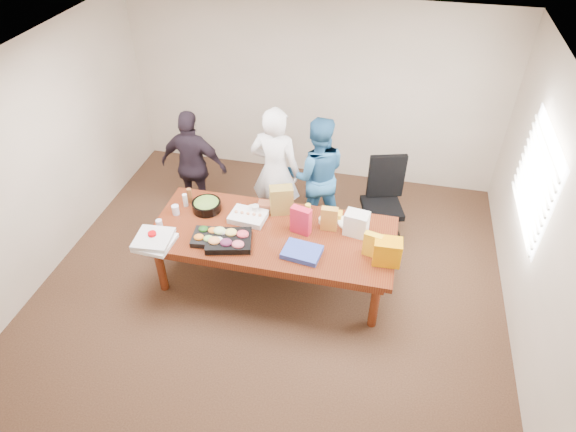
% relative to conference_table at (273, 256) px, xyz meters
% --- Properties ---
extents(floor, '(5.50, 5.00, 0.02)m').
position_rel_conference_table_xyz_m(floor, '(0.00, 0.00, -0.39)').
color(floor, '#47301E').
rests_on(floor, ground).
extents(ceiling, '(5.50, 5.00, 0.02)m').
position_rel_conference_table_xyz_m(ceiling, '(0.00, 0.00, 2.33)').
color(ceiling, white).
rests_on(ceiling, wall_back).
extents(wall_back, '(5.50, 0.04, 2.70)m').
position_rel_conference_table_xyz_m(wall_back, '(0.00, 2.50, 0.98)').
color(wall_back, beige).
rests_on(wall_back, floor).
extents(wall_front, '(5.50, 0.04, 2.70)m').
position_rel_conference_table_xyz_m(wall_front, '(0.00, -2.50, 0.98)').
color(wall_front, beige).
rests_on(wall_front, floor).
extents(wall_left, '(0.04, 5.00, 2.70)m').
position_rel_conference_table_xyz_m(wall_left, '(-2.75, 0.00, 0.98)').
color(wall_left, beige).
rests_on(wall_left, floor).
extents(wall_right, '(0.04, 5.00, 2.70)m').
position_rel_conference_table_xyz_m(wall_right, '(2.75, 0.00, 0.98)').
color(wall_right, beige).
rests_on(wall_right, floor).
extents(window_panel, '(0.03, 1.40, 1.10)m').
position_rel_conference_table_xyz_m(window_panel, '(2.72, 0.60, 1.12)').
color(window_panel, white).
rests_on(window_panel, wall_right).
extents(window_blinds, '(0.04, 1.36, 1.00)m').
position_rel_conference_table_xyz_m(window_blinds, '(2.68, 0.60, 1.12)').
color(window_blinds, beige).
rests_on(window_blinds, wall_right).
extents(conference_table, '(2.80, 1.20, 0.75)m').
position_rel_conference_table_xyz_m(conference_table, '(0.00, 0.00, 0.00)').
color(conference_table, '#4C1C0F').
rests_on(conference_table, floor).
extents(office_chair, '(0.71, 0.71, 1.12)m').
position_rel_conference_table_xyz_m(office_chair, '(1.19, 1.06, 0.19)').
color(office_chair, black).
rests_on(office_chair, floor).
extents(person_center, '(0.69, 0.48, 1.81)m').
position_rel_conference_table_xyz_m(person_center, '(-0.21, 0.99, 0.53)').
color(person_center, white).
rests_on(person_center, floor).
extents(person_right, '(0.92, 0.79, 1.64)m').
position_rel_conference_table_xyz_m(person_right, '(0.30, 1.17, 0.44)').
color(person_right, '#2A669A').
rests_on(person_right, floor).
extents(person_left, '(0.95, 0.43, 1.59)m').
position_rel_conference_table_xyz_m(person_left, '(-1.36, 1.06, 0.42)').
color(person_left, black).
rests_on(person_left, floor).
extents(veggie_tray, '(0.45, 0.37, 0.06)m').
position_rel_conference_table_xyz_m(veggie_tray, '(-0.64, -0.28, 0.41)').
color(veggie_tray, black).
rests_on(veggie_tray, conference_table).
extents(fruit_tray, '(0.58, 0.50, 0.08)m').
position_rel_conference_table_xyz_m(fruit_tray, '(-0.43, -0.29, 0.41)').
color(fruit_tray, black).
rests_on(fruit_tray, conference_table).
extents(sheet_cake, '(0.44, 0.35, 0.07)m').
position_rel_conference_table_xyz_m(sheet_cake, '(-0.34, 0.17, 0.41)').
color(sheet_cake, white).
rests_on(sheet_cake, conference_table).
extents(salad_bowl, '(0.43, 0.43, 0.11)m').
position_rel_conference_table_xyz_m(salad_bowl, '(-0.88, 0.23, 0.43)').
color(salad_bowl, black).
rests_on(salad_bowl, conference_table).
extents(chip_bag_blue, '(0.44, 0.36, 0.06)m').
position_rel_conference_table_xyz_m(chip_bag_blue, '(0.40, -0.29, 0.41)').
color(chip_bag_blue, '#2F46AD').
rests_on(chip_bag_blue, conference_table).
extents(chip_bag_red, '(0.25, 0.15, 0.34)m').
position_rel_conference_table_xyz_m(chip_bag_red, '(0.31, 0.08, 0.54)').
color(chip_bag_red, red).
rests_on(chip_bag_red, conference_table).
extents(chip_bag_yellow, '(0.21, 0.12, 0.29)m').
position_rel_conference_table_xyz_m(chip_bag_yellow, '(1.14, -0.13, 0.52)').
color(chip_bag_yellow, yellow).
rests_on(chip_bag_yellow, conference_table).
extents(chip_bag_orange, '(0.19, 0.09, 0.30)m').
position_rel_conference_table_xyz_m(chip_bag_orange, '(0.62, 0.20, 0.52)').
color(chip_bag_orange, '#C48933').
rests_on(chip_bag_orange, conference_table).
extents(mayo_jar, '(0.09, 0.09, 0.14)m').
position_rel_conference_table_xyz_m(mayo_jar, '(-0.28, 0.27, 0.44)').
color(mayo_jar, silver).
rests_on(mayo_jar, conference_table).
extents(mustard_bottle, '(0.07, 0.07, 0.19)m').
position_rel_conference_table_xyz_m(mustard_bottle, '(0.34, 0.36, 0.47)').
color(mustard_bottle, gold).
rests_on(mustard_bottle, conference_table).
extents(dressing_bottle, '(0.07, 0.07, 0.19)m').
position_rel_conference_table_xyz_m(dressing_bottle, '(-1.14, 0.34, 0.47)').
color(dressing_bottle, brown).
rests_on(dressing_bottle, conference_table).
extents(ranch_bottle, '(0.07, 0.07, 0.17)m').
position_rel_conference_table_xyz_m(ranch_bottle, '(-1.16, 0.25, 0.46)').
color(ranch_bottle, white).
rests_on(ranch_bottle, conference_table).
extents(banana_bunch, '(0.22, 0.13, 0.07)m').
position_rel_conference_table_xyz_m(banana_bunch, '(0.63, 0.43, 0.41)').
color(banana_bunch, yellow).
rests_on(banana_bunch, conference_table).
extents(bread_loaf, '(0.29, 0.14, 0.11)m').
position_rel_conference_table_xyz_m(bread_loaf, '(-0.13, 0.38, 0.43)').
color(bread_loaf, '#985135').
rests_on(bread_loaf, conference_table).
extents(kraft_bag, '(0.31, 0.24, 0.36)m').
position_rel_conference_table_xyz_m(kraft_bag, '(0.01, 0.39, 0.55)').
color(kraft_bag, olive).
rests_on(kraft_bag, conference_table).
extents(red_cup, '(0.12, 0.12, 0.12)m').
position_rel_conference_table_xyz_m(red_cup, '(-1.27, -0.44, 0.44)').
color(red_cup, '#C30006').
rests_on(red_cup, conference_table).
extents(clear_cup_a, '(0.08, 0.08, 0.10)m').
position_rel_conference_table_xyz_m(clear_cup_a, '(-1.30, -0.20, 0.43)').
color(clear_cup_a, white).
rests_on(clear_cup_a, conference_table).
extents(clear_cup_b, '(0.11, 0.11, 0.12)m').
position_rel_conference_table_xyz_m(clear_cup_b, '(-1.21, 0.07, 0.43)').
color(clear_cup_b, white).
rests_on(clear_cup_b, conference_table).
extents(pizza_box_lower, '(0.42, 0.42, 0.05)m').
position_rel_conference_table_xyz_m(pizza_box_lower, '(-1.23, -0.49, 0.40)').
color(pizza_box_lower, white).
rests_on(pizza_box_lower, conference_table).
extents(pizza_box_upper, '(0.42, 0.42, 0.05)m').
position_rel_conference_table_xyz_m(pizza_box_upper, '(-1.24, -0.48, 0.44)').
color(pizza_box_upper, silver).
rests_on(pizza_box_upper, pizza_box_lower).
extents(plate_a, '(0.26, 0.26, 0.01)m').
position_rel_conference_table_xyz_m(plate_a, '(0.91, 0.34, 0.38)').
color(plate_a, white).
rests_on(plate_a, conference_table).
extents(plate_b, '(0.31, 0.31, 0.02)m').
position_rel_conference_table_xyz_m(plate_b, '(0.84, 0.36, 0.38)').
color(plate_b, white).
rests_on(plate_b, conference_table).
extents(dip_bowl_a, '(0.17, 0.17, 0.06)m').
position_rel_conference_table_xyz_m(dip_bowl_a, '(0.55, 0.31, 0.40)').
color(dip_bowl_a, beige).
rests_on(dip_bowl_a, conference_table).
extents(dip_bowl_b, '(0.15, 0.15, 0.05)m').
position_rel_conference_table_xyz_m(dip_bowl_b, '(-0.33, 0.33, 0.40)').
color(dip_bowl_b, beige).
rests_on(dip_bowl_b, conference_table).
extents(grocery_bag_white, '(0.29, 0.23, 0.28)m').
position_rel_conference_table_xyz_m(grocery_bag_white, '(0.93, 0.20, 0.52)').
color(grocery_bag_white, white).
rests_on(grocery_bag_white, conference_table).
extents(grocery_bag_yellow, '(0.30, 0.21, 0.29)m').
position_rel_conference_table_xyz_m(grocery_bag_yellow, '(1.30, -0.20, 0.52)').
color(grocery_bag_yellow, orange).
rests_on(grocery_bag_yellow, conference_table).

